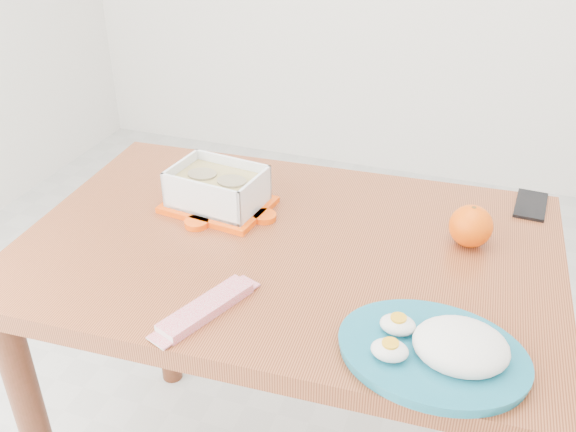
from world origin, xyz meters
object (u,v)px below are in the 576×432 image
(dining_table, at_px, (288,292))
(rice_plate, at_px, (442,347))
(food_container, at_px, (217,189))
(orange_fruit, at_px, (471,226))
(smartphone, at_px, (531,205))

(dining_table, height_order, rice_plate, rice_plate)
(food_container, xyz_separation_m, orange_fruit, (0.51, 0.03, -0.00))
(orange_fruit, height_order, rice_plate, orange_fruit)
(dining_table, height_order, orange_fruit, orange_fruit)
(dining_table, relative_size, orange_fruit, 12.95)
(food_container, height_order, smartphone, food_container)
(rice_plate, xyz_separation_m, smartphone, (0.12, 0.53, -0.02))
(food_container, distance_m, smartphone, 0.66)
(dining_table, distance_m, rice_plate, 0.42)
(food_container, xyz_separation_m, smartphone, (0.62, 0.22, -0.04))
(rice_plate, bearing_deg, dining_table, 150.20)
(rice_plate, bearing_deg, smartphone, 83.07)
(orange_fruit, bearing_deg, dining_table, -161.35)
(food_container, distance_m, orange_fruit, 0.51)
(dining_table, relative_size, smartphone, 8.60)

